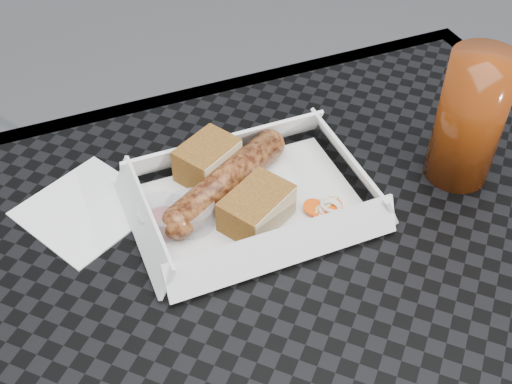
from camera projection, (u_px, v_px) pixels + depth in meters
patio_table at (328, 366)px, 0.63m from camera, size 0.80×0.80×0.74m
food_tray at (252, 205)px, 0.68m from camera, size 0.22×0.15×0.00m
bratwurst at (227, 181)px, 0.68m from camera, size 0.17×0.11×0.03m
bread_near at (207, 160)px, 0.70m from camera, size 0.08×0.07×0.04m
bread_far at (256, 208)px, 0.65m from camera, size 0.09×0.08×0.04m
veg_garnish at (325, 215)px, 0.67m from camera, size 0.03×0.03×0.00m
napkin at (87, 209)px, 0.68m from camera, size 0.16×0.16×0.00m
condiment_cup_sauce at (163, 219)px, 0.65m from camera, size 0.05×0.05×0.03m
condiment_cup_empty at (191, 215)px, 0.66m from camera, size 0.05×0.05×0.03m
drink_glass at (470, 119)px, 0.67m from camera, size 0.07×0.07×0.15m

